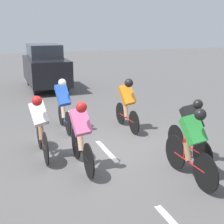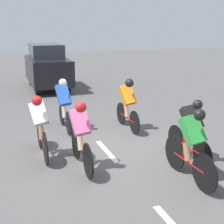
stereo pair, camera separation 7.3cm
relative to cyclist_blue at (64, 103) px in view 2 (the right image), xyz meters
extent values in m
plane|color=#565454|center=(-0.62, 1.79, -0.80)|extent=(60.00, 60.00, 0.00)
cube|color=white|center=(-0.62, 1.86, -0.79)|extent=(0.12, 1.40, 0.01)
cube|color=white|center=(-0.62, -1.34, -0.79)|extent=(0.12, 1.40, 0.01)
cylinder|color=black|center=(-0.03, -0.56, -0.47)|extent=(0.03, 0.65, 0.65)
cylinder|color=black|center=(-0.03, 0.41, -0.47)|extent=(0.03, 0.65, 0.65)
cylinder|color=navy|center=(-0.03, -0.08, -0.47)|extent=(0.04, 0.97, 0.04)
cylinder|color=navy|center=(-0.03, -0.25, -0.26)|extent=(0.04, 0.04, 0.42)
cylinder|color=#1999D8|center=(-0.03, -0.13, -0.37)|extent=(0.07, 0.07, 0.16)
cylinder|color=beige|center=(-0.03, -0.15, -0.29)|extent=(0.12, 0.23, 0.36)
cube|color=blue|center=(0.01, 0.02, 0.24)|extent=(0.39, 0.50, 0.63)
sphere|color=white|center=(0.05, 0.24, 0.62)|extent=(0.21, 0.21, 0.21)
cylinder|color=black|center=(-1.73, -0.05, -0.47)|extent=(0.03, 0.65, 0.65)
cylinder|color=black|center=(-1.73, 0.96, -0.47)|extent=(0.03, 0.65, 0.65)
cylinder|color=red|center=(-1.73, 0.46, -0.47)|extent=(0.04, 1.00, 0.04)
cylinder|color=red|center=(-1.73, 0.28, -0.26)|extent=(0.04, 0.04, 0.42)
cylinder|color=#1999D8|center=(-1.73, 0.41, -0.37)|extent=(0.07, 0.07, 0.16)
cylinder|color=tan|center=(-1.73, 0.38, -0.29)|extent=(0.12, 0.23, 0.36)
cube|color=orange|center=(-1.68, 0.56, 0.22)|extent=(0.41, 0.48, 0.61)
sphere|color=black|center=(-1.64, 0.78, 0.60)|extent=(0.23, 0.23, 0.23)
cylinder|color=black|center=(0.15, 1.99, -0.44)|extent=(0.03, 0.70, 0.70)
cylinder|color=black|center=(0.15, 3.01, -0.44)|extent=(0.03, 0.70, 0.70)
cylinder|color=black|center=(0.15, 2.50, -0.44)|extent=(0.04, 1.01, 0.04)
cylinder|color=black|center=(0.15, 2.32, -0.23)|extent=(0.04, 0.04, 0.42)
cylinder|color=yellow|center=(0.15, 2.45, -0.34)|extent=(0.07, 0.07, 0.16)
cylinder|color=#DBAD84|center=(0.15, 2.42, -0.26)|extent=(0.12, 0.23, 0.36)
cube|color=pink|center=(0.19, 2.60, 0.24)|extent=(0.39, 0.46, 0.58)
sphere|color=red|center=(0.22, 2.82, 0.59)|extent=(0.22, 0.22, 0.22)
cylinder|color=black|center=(-1.63, 3.21, -0.44)|extent=(0.03, 0.71, 0.71)
cylinder|color=black|center=(-1.63, 4.22, -0.44)|extent=(0.03, 0.71, 0.71)
cylinder|color=red|center=(-1.63, 3.72, -0.44)|extent=(0.04, 1.00, 0.04)
cylinder|color=red|center=(-1.63, 3.54, -0.23)|extent=(0.04, 0.04, 0.42)
cylinder|color=green|center=(-1.63, 3.67, -0.34)|extent=(0.07, 0.07, 0.16)
cylinder|color=#9E704C|center=(-1.63, 3.64, -0.26)|extent=(0.12, 0.23, 0.36)
cube|color=green|center=(-1.60, 3.82, 0.24)|extent=(0.39, 0.46, 0.58)
sphere|color=black|center=(-1.57, 4.04, 0.59)|extent=(0.21, 0.21, 0.21)
cylinder|color=black|center=(0.83, 1.09, -0.44)|extent=(0.03, 0.72, 0.72)
cylinder|color=black|center=(0.83, 2.10, -0.44)|extent=(0.03, 0.72, 0.72)
cylinder|color=red|center=(0.83, 1.59, -0.44)|extent=(0.04, 1.01, 0.04)
cylinder|color=red|center=(0.83, 1.41, -0.23)|extent=(0.04, 0.04, 0.42)
cylinder|color=white|center=(0.83, 1.54, -0.34)|extent=(0.07, 0.07, 0.16)
cylinder|color=#9E704C|center=(0.83, 1.52, -0.26)|extent=(0.12, 0.23, 0.36)
cube|color=white|center=(0.88, 1.69, 0.23)|extent=(0.41, 0.45, 0.57)
sphere|color=red|center=(0.93, 1.91, 0.57)|extent=(0.22, 0.22, 0.22)
cylinder|color=black|center=(-2.13, 2.43, -0.47)|extent=(0.03, 0.65, 0.65)
cylinder|color=black|center=(-2.13, 3.46, -0.47)|extent=(0.03, 0.65, 0.65)
cylinder|color=red|center=(-2.13, 2.95, -0.47)|extent=(0.04, 1.03, 0.04)
cylinder|color=red|center=(-2.13, 2.77, -0.26)|extent=(0.04, 0.04, 0.42)
cylinder|color=#1999D8|center=(-2.13, 2.90, -0.37)|extent=(0.07, 0.07, 0.16)
cylinder|color=tan|center=(-2.13, 2.87, -0.29)|extent=(0.12, 0.23, 0.36)
cube|color=black|center=(-2.10, 3.05, 0.20)|extent=(0.38, 0.46, 0.57)
sphere|color=black|center=(-2.07, 3.27, 0.55)|extent=(0.20, 0.20, 0.20)
cylinder|color=black|center=(-1.20, -5.18, -0.48)|extent=(0.14, 0.64, 0.64)
cylinder|color=black|center=(0.16, -5.18, -0.48)|extent=(0.14, 0.64, 0.64)
cylinder|color=black|center=(-1.20, -7.66, -0.48)|extent=(0.14, 0.64, 0.64)
cylinder|color=black|center=(0.16, -7.66, -0.48)|extent=(0.14, 0.64, 0.64)
cube|color=black|center=(-0.52, -6.42, 0.08)|extent=(1.70, 4.00, 1.12)
cube|color=#2D333D|center=(-0.52, -6.62, 0.95)|extent=(1.39, 2.20, 0.62)
camera|label=1|loc=(1.66, 8.34, 2.06)|focal=50.00mm
camera|label=2|loc=(1.59, 8.37, 2.06)|focal=50.00mm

